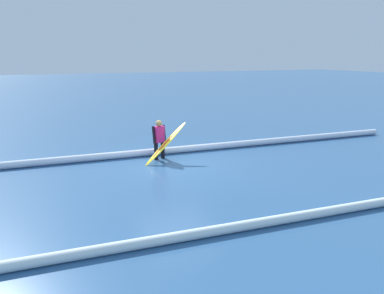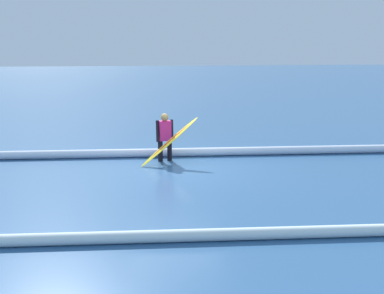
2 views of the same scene
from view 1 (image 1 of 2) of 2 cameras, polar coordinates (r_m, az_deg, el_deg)
name	(u,v)px [view 1 (image 1 of 2)]	position (r m, az deg, el deg)	size (l,w,h in m)	color
ground_plane	(175,165)	(12.50, -2.68, -2.80)	(138.33, 138.33, 0.00)	#2F5988
surfer	(159,138)	(13.14, -5.03, 1.44)	(0.51, 0.33, 1.39)	black
surfboard	(166,143)	(12.82, -3.98, 0.56)	(1.75, 0.75, 1.32)	yellow
wave_crest_foreground	(157,152)	(13.81, -5.39, -0.70)	(0.25, 0.25, 20.90)	white
wave_crest_midground	(268,222)	(8.30, 11.48, -11.09)	(0.22, 0.22, 24.36)	white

